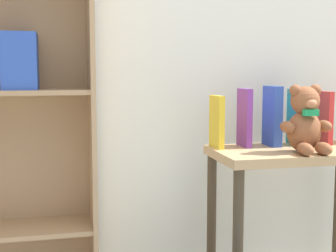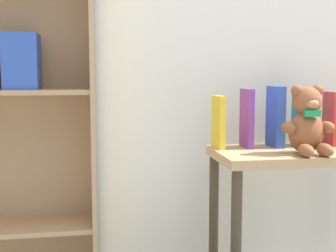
{
  "view_description": "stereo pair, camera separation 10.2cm",
  "coord_description": "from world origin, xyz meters",
  "views": [
    {
      "loc": [
        -0.69,
        -0.53,
        0.9
      ],
      "look_at": [
        -0.29,
        1.22,
        0.69
      ],
      "focal_mm": 50.0,
      "sensor_mm": 36.0,
      "label": 1
    },
    {
      "loc": [
        -0.59,
        -0.55,
        0.9
      ],
      "look_at": [
        -0.29,
        1.22,
        0.69
      ],
      "focal_mm": 50.0,
      "sensor_mm": 36.0,
      "label": 2
    }
  ],
  "objects": [
    {
      "name": "book_standing_yellow",
      "position": [
        -0.07,
        1.27,
        0.7
      ],
      "size": [
        0.03,
        0.11,
        0.21
      ],
      "primitive_type": "cube",
      "rotation": [
        0.0,
        0.0,
        0.05
      ],
      "color": "gold",
      "rests_on": "display_table"
    },
    {
      "name": "book_standing_red",
      "position": [
        0.42,
        1.26,
        0.7
      ],
      "size": [
        0.02,
        0.1,
        0.23
      ],
      "primitive_type": "cube",
      "rotation": [
        0.0,
        0.0,
        -0.02
      ],
      "color": "red",
      "rests_on": "display_table"
    },
    {
      "name": "book_standing_teal",
      "position": [
        0.3,
        1.28,
        0.71
      ],
      "size": [
        0.04,
        0.11,
        0.24
      ],
      "primitive_type": "cube",
      "rotation": [
        0.0,
        0.0,
        0.02
      ],
      "color": "teal",
      "rests_on": "display_table"
    },
    {
      "name": "display_table",
      "position": [
        0.24,
        1.17,
        0.49
      ],
      "size": [
        0.67,
        0.37,
        0.59
      ],
      "color": "tan",
      "rests_on": "ground_plane"
    },
    {
      "name": "teddy_bear",
      "position": [
        0.23,
        1.09,
        0.71
      ],
      "size": [
        0.2,
        0.18,
        0.26
      ],
      "color": "brown",
      "rests_on": "display_table"
    },
    {
      "name": "book_standing_blue",
      "position": [
        0.17,
        1.27,
        0.71
      ],
      "size": [
        0.04,
        0.11,
        0.25
      ],
      "primitive_type": "cube",
      "rotation": [
        0.0,
        0.0,
        0.05
      ],
      "color": "#2D51B7",
      "rests_on": "display_table"
    },
    {
      "name": "book_standing_purple",
      "position": [
        0.05,
        1.27,
        0.71
      ],
      "size": [
        0.03,
        0.11,
        0.24
      ],
      "primitive_type": "cube",
      "rotation": [
        0.0,
        0.0,
        0.02
      ],
      "color": "purple",
      "rests_on": "display_table"
    }
  ]
}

